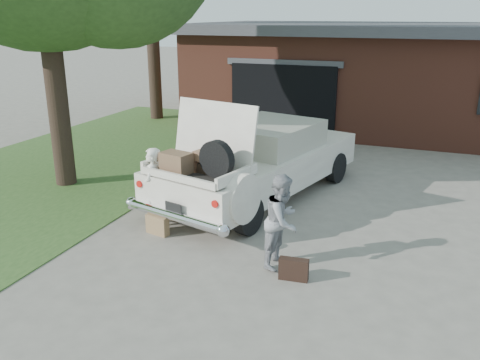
% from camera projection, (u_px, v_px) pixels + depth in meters
% --- Properties ---
extents(ground, '(90.00, 90.00, 0.00)m').
position_uv_depth(ground, '(226.00, 258.00, 7.92)').
color(ground, gray).
rests_on(ground, ground).
extents(grass_strip, '(6.00, 16.00, 0.02)m').
position_uv_depth(grass_strip, '(67.00, 168.00, 12.46)').
color(grass_strip, '#2D4C1E').
rests_on(grass_strip, ground).
extents(house, '(12.80, 7.80, 3.30)m').
position_uv_depth(house, '(383.00, 74.00, 17.21)').
color(house, brown).
rests_on(house, ground).
extents(sedan, '(3.24, 5.59, 2.17)m').
position_uv_depth(sedan, '(259.00, 160.00, 10.36)').
color(sedan, white).
rests_on(sedan, ground).
extents(woman_left, '(0.48, 0.60, 1.42)m').
position_uv_depth(woman_left, '(152.00, 187.00, 8.97)').
color(woman_left, white).
rests_on(woman_left, ground).
extents(woman_right, '(0.64, 0.77, 1.43)m').
position_uv_depth(woman_right, '(283.00, 221.00, 7.51)').
color(woman_right, gray).
rests_on(woman_right, ground).
extents(suitcase_left, '(0.45, 0.23, 0.33)m').
position_uv_depth(suitcase_left, '(157.00, 225.00, 8.73)').
color(suitcase_left, '#9E7B50').
rests_on(suitcase_left, ground).
extents(suitcase_right, '(0.43, 0.17, 0.33)m').
position_uv_depth(suitcase_right, '(294.00, 269.00, 7.24)').
color(suitcase_right, black).
rests_on(suitcase_right, ground).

